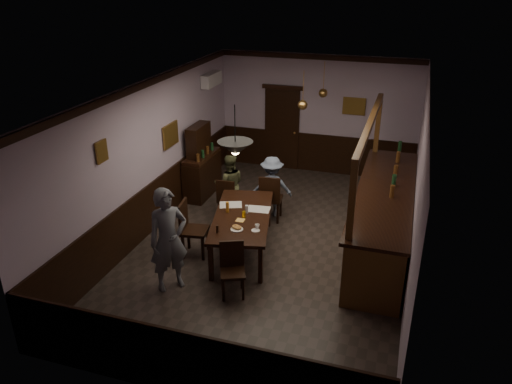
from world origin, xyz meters
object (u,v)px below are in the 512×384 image
at_px(dining_table, 242,218).
at_px(pendant_brass_far, 323,93).
at_px(chair_far_right, 270,196).
at_px(coffee_cup, 257,226).
at_px(pendant_brass_mid, 303,105).
at_px(pendant_iron, 235,148).
at_px(person_seated_left, 229,185).
at_px(person_standing, 168,240).
at_px(soda_can, 244,214).
at_px(chair_side, 190,226).
at_px(bar_counter, 383,217).
at_px(chair_near, 232,266).
at_px(chair_far_left, 227,197).
at_px(sideboard, 201,167).
at_px(person_seated_right, 272,187).

relative_size(dining_table, pendant_brass_far, 2.92).
relative_size(chair_far_right, coffee_cup, 12.78).
xyz_separation_m(dining_table, pendant_brass_mid, (0.56, 2.21, 1.61)).
xyz_separation_m(pendant_iron, pendant_brass_far, (0.59, 4.18, -0.01)).
height_order(person_seated_left, pendant_brass_mid, pendant_brass_mid).
height_order(chair_far_right, person_standing, person_standing).
relative_size(person_seated_left, soda_can, 11.11).
relative_size(chair_side, pendant_brass_far, 1.30).
height_order(chair_far_right, bar_counter, bar_counter).
relative_size(chair_far_right, chair_side, 0.97).
height_order(chair_near, soda_can, chair_near).
xyz_separation_m(chair_side, coffee_cup, (1.29, -0.03, 0.22)).
xyz_separation_m(chair_far_left, pendant_brass_far, (1.49, 2.26, 1.80)).
bearing_deg(sideboard, chair_far_left, -45.06).
xyz_separation_m(person_standing, pendant_brass_far, (1.51, 4.85, 1.41)).
xyz_separation_m(chair_far_left, person_standing, (-0.02, -2.59, 0.39)).
xyz_separation_m(person_standing, person_seated_left, (-0.03, 2.86, -0.22)).
height_order(person_seated_right, pendant_iron, pendant_iron).
bearing_deg(pendant_brass_mid, chair_near, -94.60).
xyz_separation_m(person_seated_left, person_seated_right, (0.88, 0.20, -0.01)).
bearing_deg(person_seated_right, chair_near, 76.58).
height_order(chair_far_right, coffee_cup, chair_far_right).
height_order(soda_can, pendant_iron, pendant_iron).
bearing_deg(chair_far_left, pendant_iron, 112.44).
height_order(person_standing, coffee_cup, person_standing).
relative_size(pendant_brass_mid, pendant_brass_far, 1.00).
height_order(person_seated_left, pendant_brass_far, pendant_brass_far).
bearing_deg(chair_far_left, person_standing, 86.78).
bearing_deg(sideboard, soda_can, -51.14).
bearing_deg(person_standing, pendant_brass_far, 26.01).
distance_m(chair_far_right, pendant_brass_mid, 1.99).
height_order(dining_table, pendant_iron, pendant_iron).
relative_size(chair_far_left, pendant_brass_far, 1.12).
relative_size(dining_table, soda_can, 19.72).
bearing_deg(chair_far_right, soda_can, 81.09).
bearing_deg(person_standing, chair_near, -38.20).
bearing_deg(person_seated_left, bar_counter, 148.46).
distance_m(person_seated_left, soda_can, 1.73).
bearing_deg(pendant_brass_far, person_standing, -107.30).
xyz_separation_m(chair_side, bar_counter, (3.32, 1.36, 0.04)).
xyz_separation_m(pendant_brass_mid, pendant_brass_far, (0.20, 1.18, 0.00)).
height_order(coffee_cup, soda_can, soda_can).
bearing_deg(soda_can, dining_table, 125.65).
bearing_deg(chair_side, person_standing, 177.74).
relative_size(chair_near, pendant_iron, 1.13).
distance_m(chair_far_right, chair_near, 2.63).
distance_m(chair_far_left, pendant_brass_far, 3.25).
xyz_separation_m(person_standing, pendant_brass_mid, (1.31, 3.66, 1.41)).
distance_m(chair_side, soda_can, 1.01).
distance_m(person_seated_right, coffee_cup, 2.07).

